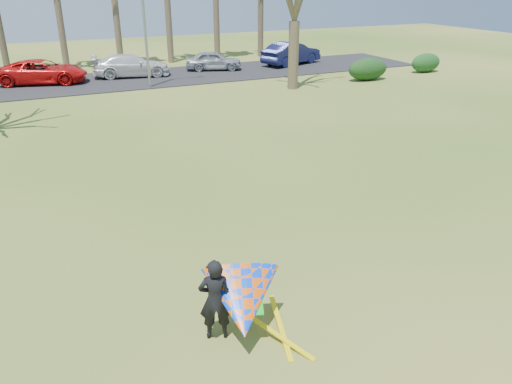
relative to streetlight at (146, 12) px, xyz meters
name	(u,v)px	position (x,y,z in m)	size (l,w,h in m)	color
ground	(290,262)	(-2.16, -22.00, -4.46)	(100.00, 100.00, 0.00)	#255713
parking_strip	(109,81)	(-2.16, 3.00, -4.43)	(46.00, 7.00, 0.06)	black
streetlight	(146,12)	(0.00, 0.00, 0.00)	(2.28, 0.18, 8.00)	gray
hedge_near	(368,69)	(13.67, -3.78, -3.73)	(2.94, 1.33, 1.47)	#143413
hedge_far	(426,63)	(19.32, -3.09, -3.79)	(2.43, 1.14, 1.35)	#163E1A
car_2	(43,72)	(-6.08, 3.93, -3.65)	(2.50, 5.42, 1.51)	red
car_3	(131,65)	(-0.40, 3.93, -3.66)	(2.10, 5.16, 1.50)	silver
car_4	(214,60)	(5.62, 3.98, -3.72)	(1.62, 4.03, 1.37)	#92979F
car_5	(291,53)	(12.01, 3.79, -3.56)	(1.80, 5.15, 1.70)	#171B46
kite_flyer	(239,301)	(-4.38, -24.00, -3.62)	(2.13, 2.39, 2.02)	black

